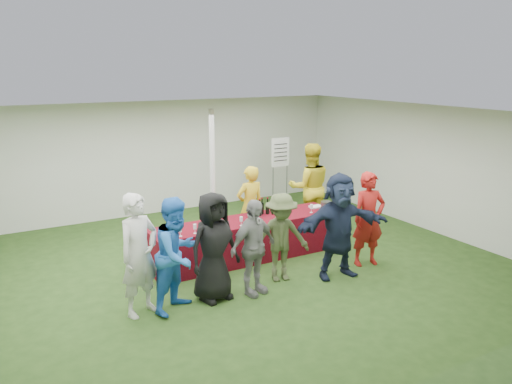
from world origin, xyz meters
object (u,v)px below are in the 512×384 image
staff_back (310,187)px  customer_1 (177,254)px  dump_bucket (326,206)px  customer_3 (253,248)px  wine_list_sign (280,158)px  customer_0 (139,255)px  customer_4 (281,238)px  customer_5 (339,226)px  customer_2 (214,247)px  serving_table (247,239)px  staff_pourer (250,206)px  customer_6 (369,219)px

staff_back → customer_1: (-3.80, -2.10, -0.10)m
dump_bucket → customer_3: (-2.25, -1.13, -0.08)m
wine_list_sign → staff_back: bearing=-99.2°
staff_back → customer_0: (-4.32, -1.97, -0.06)m
customer_4 → customer_5: customer_5 is taller
customer_2 → customer_4: (1.25, 0.09, -0.10)m
wine_list_sign → customer_0: (-4.58, -3.58, -0.42)m
serving_table → staff_pourer: bearing=55.9°
wine_list_sign → customer_1: (-4.06, -3.72, -0.47)m
serving_table → customer_0: size_ratio=2.01×
customer_0 → wine_list_sign: bearing=13.5°
customer_1 → customer_4: bearing=-27.7°
customer_0 → dump_bucket: bearing=-11.7°
staff_back → customer_3: (-2.60, -2.19, -0.19)m
staff_back → customer_3: staff_back is taller
customer_2 → wine_list_sign: bearing=36.5°
customer_4 → customer_5: size_ratio=0.83×
customer_3 → customer_6: customer_6 is taller
customer_3 → staff_back: bearing=24.7°
customer_2 → customer_5: customer_5 is taller
staff_pourer → customer_0: size_ratio=0.90×
customer_2 → staff_back: bearing=22.5°
serving_table → wine_list_sign: 3.47m
customer_5 → staff_back: bearing=73.8°
customer_3 → customer_5: customer_5 is taller
serving_table → wine_list_sign: (2.26, 2.46, 0.94)m
staff_pourer → customer_6: 2.32m
wine_list_sign → customer_2: bearing=-133.4°
customer_1 → customer_2: 0.60m
customer_4 → customer_5: 0.99m
customer_1 → wine_list_sign: bearing=10.6°
serving_table → dump_bucket: size_ratio=16.98×
customer_2 → customer_4: size_ratio=1.13×
serving_table → customer_3: customer_3 is taller
staff_pourer → customer_0: customer_0 is taller
staff_back → customer_6: (-0.24, -2.14, -0.10)m
wine_list_sign → customer_3: bearing=-126.9°
dump_bucket → wine_list_sign: wine_list_sign is taller
dump_bucket → customer_4: bearing=-150.6°
staff_back → customer_0: staff_back is taller
serving_table → customer_2: bearing=-135.0°
customer_0 → customer_1: (0.52, -0.13, -0.05)m
customer_5 → dump_bucket: bearing=69.4°
serving_table → staff_pourer: staff_pourer is taller
customer_0 → customer_2: bearing=-28.9°
customer_6 → staff_back: bearing=94.7°
staff_pourer → customer_4: 1.73m
wine_list_sign → customer_5: 4.15m
staff_pourer → customer_2: customer_2 is taller
wine_list_sign → staff_pourer: (-1.87, -1.89, -0.51)m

